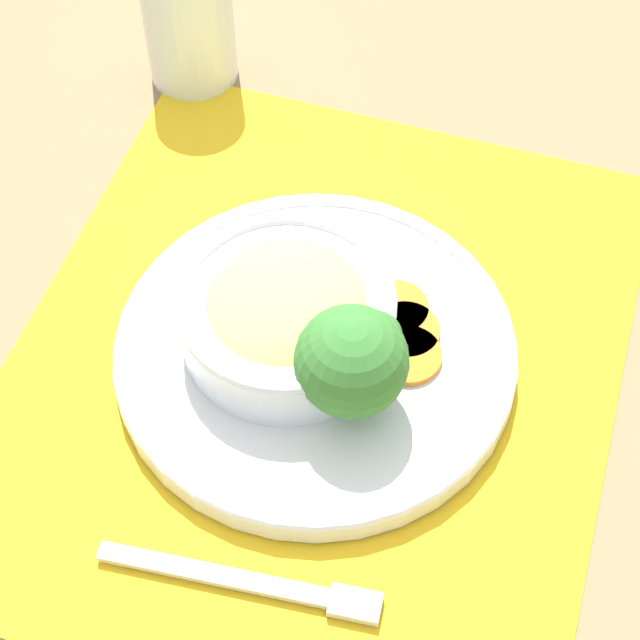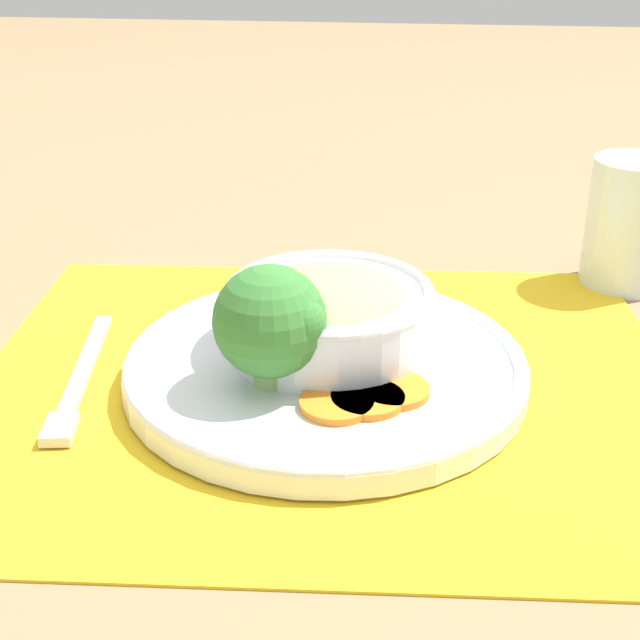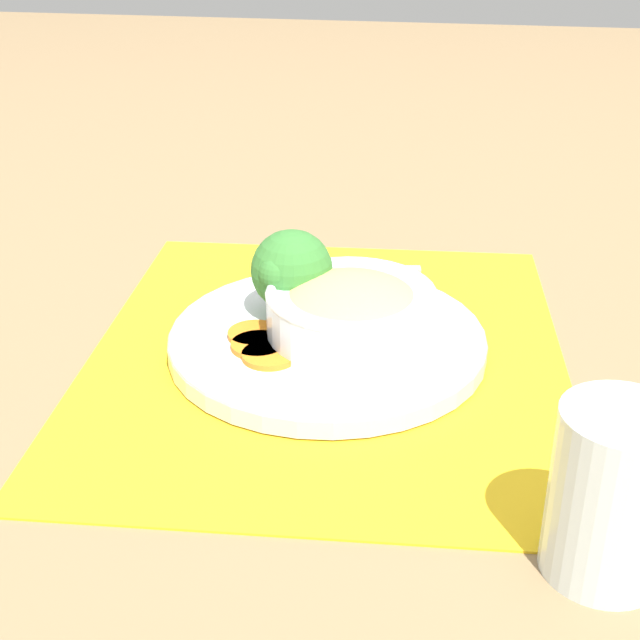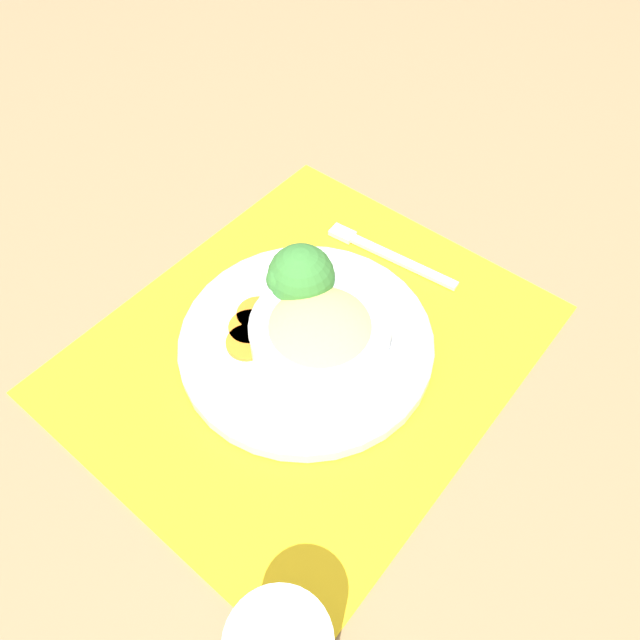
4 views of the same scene
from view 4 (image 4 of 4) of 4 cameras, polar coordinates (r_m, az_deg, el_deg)
ground_plane at (r=0.72m, az=-1.24°, el=-2.63°), size 4.00×4.00×0.00m
placemat at (r=0.71m, az=-1.24°, el=-2.54°), size 0.54×0.46×0.00m
plate at (r=0.70m, az=-1.26°, el=-1.91°), size 0.29×0.29×0.02m
bowl at (r=0.67m, az=-0.13°, el=-1.38°), size 0.15×0.15×0.06m
broccoli_floret at (r=0.70m, az=-1.79°, el=3.92°), size 0.08×0.08×0.08m
carrot_slice_near at (r=0.72m, az=-5.72°, el=0.57°), size 0.05×0.05×0.01m
carrot_slice_middle at (r=0.71m, az=-6.43°, el=-0.67°), size 0.05×0.05×0.01m
carrot_slice_far at (r=0.70m, az=-6.63°, el=-2.04°), size 0.05×0.05×0.01m
fork at (r=0.81m, az=5.44°, el=6.34°), size 0.05×0.18×0.01m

